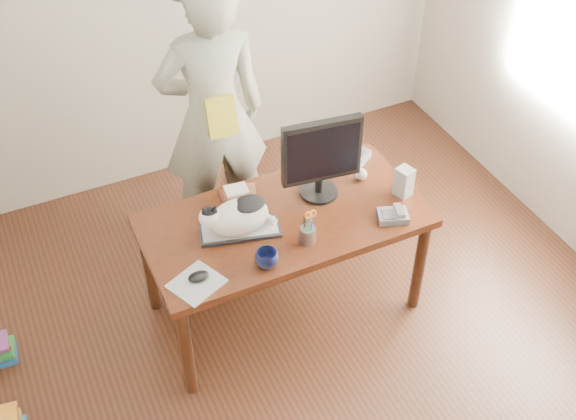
{
  "coord_description": "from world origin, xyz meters",
  "views": [
    {
      "loc": [
        -1.26,
        -2.12,
        3.51
      ],
      "look_at": [
        0.0,
        0.55,
        0.85
      ],
      "focal_mm": 45.0,
      "sensor_mm": 36.0,
      "label": 1
    }
  ],
  "objects_px": {
    "desk": "(279,228)",
    "monitor": "(321,155)",
    "keyboard": "(240,231)",
    "speaker": "(404,182)",
    "phone": "(393,215)",
    "calculator": "(352,154)",
    "pen_cup": "(308,233)",
    "cat": "(237,216)",
    "coffee_mug": "(267,259)",
    "mouse": "(199,276)",
    "book_stack": "(239,194)",
    "person": "(213,116)",
    "baseball": "(361,174)"
  },
  "relations": [
    {
      "from": "keyboard",
      "to": "mouse",
      "type": "bearing_deg",
      "value": -129.81
    },
    {
      "from": "monitor",
      "to": "coffee_mug",
      "type": "bearing_deg",
      "value": -135.99
    },
    {
      "from": "phone",
      "to": "monitor",
      "type": "bearing_deg",
      "value": 148.31
    },
    {
      "from": "monitor",
      "to": "person",
      "type": "xyz_separation_m",
      "value": [
        -0.37,
        0.75,
        -0.1
      ]
    },
    {
      "from": "monitor",
      "to": "mouse",
      "type": "distance_m",
      "value": 0.97
    },
    {
      "from": "monitor",
      "to": "phone",
      "type": "xyz_separation_m",
      "value": [
        0.28,
        -0.36,
        -0.27
      ]
    },
    {
      "from": "phone",
      "to": "baseball",
      "type": "distance_m",
      "value": 0.38
    },
    {
      "from": "book_stack",
      "to": "desk",
      "type": "bearing_deg",
      "value": -33.74
    },
    {
      "from": "speaker",
      "to": "book_stack",
      "type": "bearing_deg",
      "value": 140.77
    },
    {
      "from": "book_stack",
      "to": "person",
      "type": "bearing_deg",
      "value": 96.14
    },
    {
      "from": "desk",
      "to": "monitor",
      "type": "xyz_separation_m",
      "value": [
        0.27,
        0.01,
        0.44
      ]
    },
    {
      "from": "desk",
      "to": "coffee_mug",
      "type": "relative_size",
      "value": 13.24
    },
    {
      "from": "cat",
      "to": "baseball",
      "type": "bearing_deg",
      "value": 22.37
    },
    {
      "from": "mouse",
      "to": "keyboard",
      "type": "bearing_deg",
      "value": 11.45
    },
    {
      "from": "cat",
      "to": "book_stack",
      "type": "height_order",
      "value": "cat"
    },
    {
      "from": "coffee_mug",
      "to": "speaker",
      "type": "xyz_separation_m",
      "value": [
        0.95,
        0.19,
        0.04
      ]
    },
    {
      "from": "person",
      "to": "desk",
      "type": "bearing_deg",
      "value": 102.43
    },
    {
      "from": "coffee_mug",
      "to": "baseball",
      "type": "bearing_deg",
      "value": 27.08
    },
    {
      "from": "cat",
      "to": "speaker",
      "type": "height_order",
      "value": "cat"
    },
    {
      "from": "monitor",
      "to": "phone",
      "type": "relative_size",
      "value": 2.6
    },
    {
      "from": "pen_cup",
      "to": "person",
      "type": "relative_size",
      "value": 0.12
    },
    {
      "from": "mouse",
      "to": "baseball",
      "type": "bearing_deg",
      "value": -7.28
    },
    {
      "from": "keyboard",
      "to": "book_stack",
      "type": "bearing_deg",
      "value": 83.45
    },
    {
      "from": "keyboard",
      "to": "cat",
      "type": "distance_m",
      "value": 0.12
    },
    {
      "from": "desk",
      "to": "coffee_mug",
      "type": "distance_m",
      "value": 0.48
    },
    {
      "from": "book_stack",
      "to": "pen_cup",
      "type": "bearing_deg",
      "value": -53.67
    },
    {
      "from": "baseball",
      "to": "calculator",
      "type": "relative_size",
      "value": 0.3
    },
    {
      "from": "cat",
      "to": "phone",
      "type": "relative_size",
      "value": 2.19
    },
    {
      "from": "cat",
      "to": "pen_cup",
      "type": "bearing_deg",
      "value": -19.9
    },
    {
      "from": "phone",
      "to": "person",
      "type": "height_order",
      "value": "person"
    },
    {
      "from": "phone",
      "to": "calculator",
      "type": "relative_size",
      "value": 0.8
    },
    {
      "from": "desk",
      "to": "speaker",
      "type": "distance_m",
      "value": 0.78
    },
    {
      "from": "desk",
      "to": "monitor",
      "type": "relative_size",
      "value": 3.08
    },
    {
      "from": "speaker",
      "to": "book_stack",
      "type": "xyz_separation_m",
      "value": [
        -0.88,
        0.37,
        -0.06
      ]
    },
    {
      "from": "monitor",
      "to": "calculator",
      "type": "xyz_separation_m",
      "value": [
        0.34,
        0.23,
        -0.26
      ]
    },
    {
      "from": "pen_cup",
      "to": "baseball",
      "type": "xyz_separation_m",
      "value": [
        0.52,
        0.34,
        -0.02
      ]
    },
    {
      "from": "desk",
      "to": "coffee_mug",
      "type": "height_order",
      "value": "coffee_mug"
    },
    {
      "from": "desk",
      "to": "cat",
      "type": "bearing_deg",
      "value": -163.85
    },
    {
      "from": "speaker",
      "to": "coffee_mug",
      "type": "bearing_deg",
      "value": 174.44
    },
    {
      "from": "calculator",
      "to": "desk",
      "type": "bearing_deg",
      "value": 169.74
    },
    {
      "from": "desk",
      "to": "book_stack",
      "type": "height_order",
      "value": "book_stack"
    },
    {
      "from": "pen_cup",
      "to": "calculator",
      "type": "relative_size",
      "value": 0.88
    },
    {
      "from": "speaker",
      "to": "baseball",
      "type": "bearing_deg",
      "value": 108.19
    },
    {
      "from": "coffee_mug",
      "to": "book_stack",
      "type": "relative_size",
      "value": 0.52
    },
    {
      "from": "phone",
      "to": "cat",
      "type": "bearing_deg",
      "value": -177.32
    },
    {
      "from": "desk",
      "to": "pen_cup",
      "type": "bearing_deg",
      "value": -83.04
    },
    {
      "from": "desk",
      "to": "pen_cup",
      "type": "distance_m",
      "value": 0.37
    },
    {
      "from": "desk",
      "to": "phone",
      "type": "height_order",
      "value": "phone"
    },
    {
      "from": "keyboard",
      "to": "monitor",
      "type": "bearing_deg",
      "value": 24.25
    },
    {
      "from": "keyboard",
      "to": "speaker",
      "type": "bearing_deg",
      "value": 8.49
    }
  ]
}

